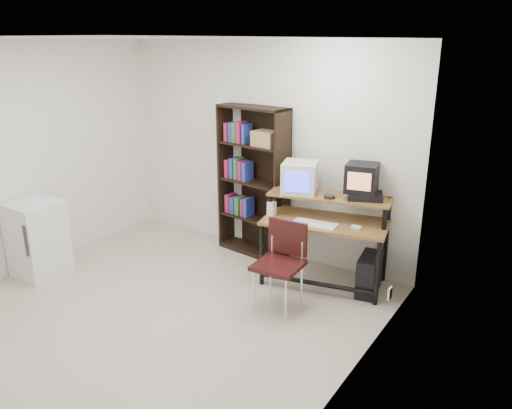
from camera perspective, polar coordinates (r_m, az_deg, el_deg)
The scene contains 19 objects.
floor at distance 5.17m, azimuth -11.69°, elevation -12.22°, with size 4.00×4.00×0.01m, color beige.
ceiling at distance 4.47m, azimuth -13.93°, elevation 17.98°, with size 4.00×4.00×0.01m, color white.
back_wall at distance 6.16m, azimuth 0.69°, elevation 6.25°, with size 4.00×0.01×2.60m, color white.
left_wall at distance 6.21m, azimuth -25.81°, elevation 4.52°, with size 0.01×4.00×2.60m, color white.
right_wall at distance 3.56m, azimuth 10.54°, elevation -3.21°, with size 0.01×4.00×2.60m, color white.
computer_desk at distance 5.46m, azimuth 7.98°, elevation -2.10°, with size 1.43×0.92×0.98m.
crt_monitor at distance 5.50m, azimuth 5.04°, elevation 3.06°, with size 0.47×0.47×0.35m.
vcr at distance 5.41m, azimuth 12.34°, elevation 0.92°, with size 0.36×0.26×0.08m, color black.
crt_tv at distance 5.39m, azimuth 11.99°, elevation 3.01°, with size 0.38×0.38×0.30m.
cd_spindle at distance 5.36m, azimuth 8.39°, elevation 0.85°, with size 0.12×0.12×0.05m, color #26262B.
keyboard at distance 5.28m, azimuth 6.70°, elevation -2.34°, with size 0.47×0.21×0.04m, color silver.
mousepad at distance 5.27m, azimuth 11.42°, elevation -2.78°, with size 0.22×0.18×0.01m, color black.
mouse at distance 5.26m, azimuth 11.39°, elevation -2.59°, with size 0.10×0.06×0.03m, color white.
desk_speaker at distance 5.52m, azimuth 1.80°, elevation -0.52°, with size 0.08×0.07×0.17m, color silver.
pc_tower at distance 5.50m, azimuth 12.81°, elevation -7.78°, with size 0.20×0.45×0.42m, color black.
school_chair at distance 4.99m, azimuth 2.97°, elevation -5.90°, with size 0.46×0.46×0.88m.
bookshelf at distance 6.14m, azimuth -0.19°, elevation 2.82°, with size 0.96×0.42×1.85m.
mini_fridge at distance 6.20m, azimuth -23.68°, elevation -3.60°, with size 0.51×0.53×0.87m.
wall_outlet at distance 4.97m, azimuth 15.04°, elevation -9.79°, with size 0.02×0.08×0.12m, color beige.
Camera 1 is at (3.24, -3.08, 2.59)m, focal length 35.00 mm.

